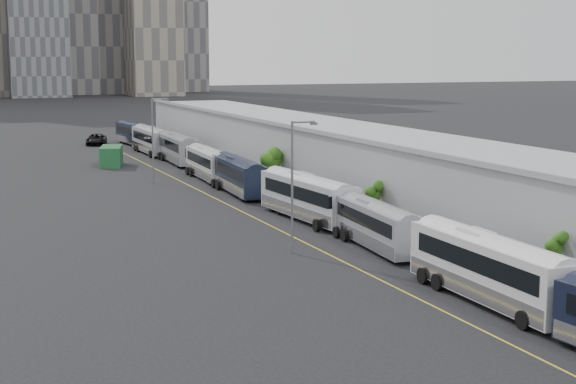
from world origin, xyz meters
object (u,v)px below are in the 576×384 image
bus_9 (135,136)px  bus_7 (178,151)px  street_lamp_near (294,178)px  shipping_container (111,156)px  bus_4 (308,201)px  bus_5 (239,179)px  street_lamp_far (154,135)px  bus_8 (152,143)px  bus_2 (491,274)px  suv (96,139)px  bus_3 (377,229)px  bus_6 (209,166)px

bus_9 → bus_7: bearing=-95.0°
street_lamp_near → shipping_container: (-2.43, 56.83, -4.28)m
bus_4 → street_lamp_near: (-6.17, -11.71, 3.87)m
bus_5 → shipping_container: bus_5 is taller
bus_5 → street_lamp_near: size_ratio=1.35×
bus_9 → street_lamp_far: (-7.34, -43.81, 3.99)m
bus_7 → bus_9: 25.96m
bus_8 → street_lamp_far: street_lamp_far is taller
bus_5 → street_lamp_near: (-5.45, -28.22, 3.97)m
bus_2 → suv: bearing=93.4°
bus_3 → suv: (-5.80, 86.07, -0.60)m
street_lamp_far → suv: street_lamp_far is taller
bus_9 → suv: size_ratio=2.02×
bus_5 → street_lamp_far: size_ratio=1.35×
bus_8 → street_lamp_far: bearing=-103.5°
suv → street_lamp_near: bearing=-74.8°
street_lamp_far → bus_4: bearing=-74.9°
bus_2 → bus_6: (0.04, 56.19, -0.16)m
bus_2 → bus_7: size_ratio=1.03×
shipping_container → bus_6: bearing=-49.2°
bus_5 → suv: 57.37m
bus_2 → bus_8: bearing=90.5°
bus_3 → street_lamp_far: size_ratio=1.25×
bus_3 → street_lamp_far: (-7.49, 39.16, 4.07)m
bus_9 → street_lamp_far: street_lamp_far is taller
shipping_container → bus_4: bearing=-63.9°
bus_6 → suv: bearing=98.8°
bus_2 → bus_3: bus_2 is taller
bus_2 → bus_5: bearing=90.8°
bus_7 → bus_8: bus_8 is taller
suv → street_lamp_far: bearing=-76.5°
bus_6 → bus_7: 16.57m
bus_2 → bus_4: bus_2 is taller
bus_4 → bus_7: (0.31, 44.61, -0.05)m
bus_4 → suv: bearing=90.2°
bus_7 → bus_3: bearing=-87.7°
suv → bus_4: bearing=-70.1°
bus_2 → shipping_container: (-8.07, 73.23, -0.42)m
bus_2 → street_lamp_far: bearing=97.6°
bus_2 → bus_9: (0.64, 98.69, -0.16)m
bus_9 → suv: (-5.65, 3.10, -0.68)m
bus_8 → shipping_container: 14.73m
bus_8 → street_lamp_near: (-5.85, -69.00, 3.91)m
bus_5 → shipping_container: size_ratio=2.18×
bus_3 → bus_4: (-0.26, 12.40, 0.22)m
bus_3 → street_lamp_near: 7.66m
bus_3 → bus_8: bearing=95.1°
shipping_container → bus_7: bearing=12.1°
bus_9 → street_lamp_near: 82.62m
bus_3 → bus_6: (-0.75, 40.46, 0.07)m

